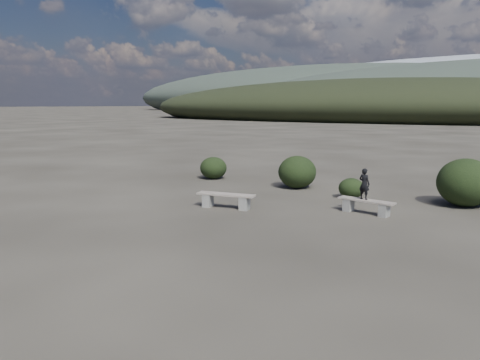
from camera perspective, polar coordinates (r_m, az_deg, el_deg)
The scene contains 8 objects.
ground at distance 11.35m, azimuth -7.09°, elevation -8.16°, with size 1200.00×1200.00×0.00m, color #28241F.
bench_left at distance 15.32m, azimuth -1.73°, elevation -2.38°, with size 1.99×0.80×0.49m.
bench_right at distance 15.07m, azimuth 15.11°, elevation -2.99°, with size 1.82×0.61×0.45m.
seated_person at distance 14.98m, azimuth 14.91°, elevation -0.46°, with size 0.36×0.23×0.98m, color black.
shrub_a at distance 21.40m, azimuth -3.26°, elevation 1.49°, with size 1.22×1.22×1.00m, color black.
shrub_b at distance 19.10m, azimuth 6.99°, elevation 0.98°, with size 1.54×1.54×1.32m, color black.
shrub_c at distance 17.40m, azimuth 13.42°, elevation -0.98°, with size 0.92×0.92×0.74m, color black.
shrub_d at distance 17.25m, azimuth 25.80°, elevation -0.28°, with size 1.84×1.84×1.61m, color black.
Camera 1 is at (6.97, -8.29, 3.38)m, focal length 35.00 mm.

